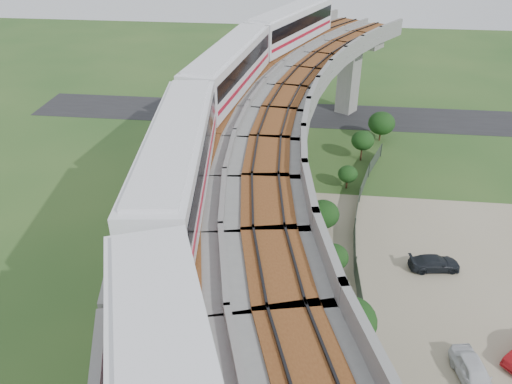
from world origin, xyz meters
TOP-DOWN VIEW (x-y plane):
  - ground at (0.00, 0.00)m, footprint 160.00×160.00m
  - dirt_lot at (14.00, -2.00)m, footprint 18.00×26.00m
  - asphalt_road at (0.00, 30.00)m, footprint 60.00×8.00m
  - viaduct at (3.84, 0.00)m, footprint 19.58×73.98m
  - metro_train at (0.35, -0.38)m, footprint 10.89×61.35m
  - fence at (9.75, 0.00)m, footprint 3.87×38.73m
  - tree_0 at (12.51, 23.35)m, footprint 2.92×2.92m
  - tree_1 at (10.10, 18.21)m, footprint 2.31×2.31m
  - tree_2 at (8.40, 12.28)m, footprint 1.82×1.82m
  - tree_3 at (6.11, 4.73)m, footprint 2.58×2.58m
  - tree_4 at (6.83, -0.44)m, footprint 2.14×2.14m
  - tree_5 at (7.57, -7.40)m, footprint 3.11×3.11m
  - car_white at (14.49, -8.83)m, footprint 2.25×4.13m
  - car_dark at (14.23, 1.06)m, footprint 3.87×2.03m

SIDE VIEW (x-z plane):
  - ground at x=0.00m, z-range 0.00..0.00m
  - asphalt_road at x=0.00m, z-range 0.00..0.03m
  - dirt_lot at x=14.00m, z-range 0.00..0.04m
  - car_dark at x=14.23m, z-range 0.04..1.11m
  - car_white at x=14.49m, z-range 0.04..1.37m
  - fence at x=9.75m, z-range 0.00..1.50m
  - tree_2 at x=8.40m, z-range 0.35..2.62m
  - tree_4 at x=6.83m, z-range 0.35..2.89m
  - tree_3 at x=6.11m, z-range 0.36..3.29m
  - tree_0 at x=12.51m, z-range 0.41..3.73m
  - tree_1 at x=10.10m, z-range 0.63..3.85m
  - tree_5 at x=7.57m, z-range 0.60..4.44m
  - viaduct at x=3.84m, z-range 3.35..14.75m
  - metro_train at x=0.35m, z-range 10.49..14.13m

